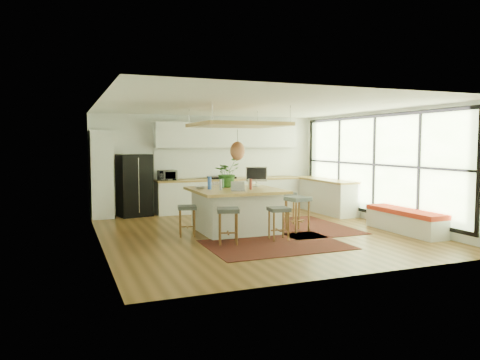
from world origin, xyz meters
name	(u,v)px	position (x,y,z in m)	size (l,w,h in m)	color
floor	(257,232)	(0.00, 0.00, 0.00)	(7.00, 7.00, 0.00)	#573B18
ceiling	(257,106)	(0.00, 0.00, 2.70)	(7.00, 7.00, 0.00)	white
wall_back	(208,163)	(0.00, 3.50, 1.35)	(6.50, 6.50, 0.00)	silver
wall_front	(356,183)	(0.00, -3.50, 1.35)	(6.50, 6.50, 0.00)	silver
wall_left	(99,173)	(-3.25, 0.00, 1.35)	(7.00, 7.00, 0.00)	silver
wall_right	(381,167)	(3.25, 0.00, 1.35)	(7.00, 7.00, 0.00)	silver
window_wall	(380,165)	(3.22, 0.00, 1.40)	(0.10, 6.20, 2.60)	black
pantry	(102,174)	(-2.95, 3.18, 1.12)	(0.55, 0.60, 2.25)	silver
back_counter_base	(230,195)	(0.55, 3.18, 0.44)	(4.20, 0.60, 0.88)	silver
back_counter_top	(230,179)	(0.55, 3.18, 0.90)	(4.24, 0.64, 0.05)	olive
backsplash	(226,163)	(0.55, 3.48, 1.35)	(4.20, 0.02, 0.80)	white
upper_cabinets	(228,135)	(0.55, 3.32, 2.15)	(4.20, 0.34, 0.70)	silver
range	(222,194)	(0.30, 3.18, 0.50)	(0.76, 0.62, 1.00)	#A5A5AA
right_counter_base	(324,196)	(2.93, 2.00, 0.44)	(0.60, 2.50, 0.88)	silver
right_counter_top	(324,180)	(2.93, 2.00, 0.90)	(0.64, 2.54, 0.05)	olive
window_bench	(405,221)	(2.95, -1.20, 0.25)	(0.52, 2.00, 0.50)	silver
ceiling_panel	(237,137)	(-0.30, 0.40, 2.05)	(1.86, 1.86, 0.80)	olive
rug_near	(276,245)	(-0.17, -1.27, 0.01)	(2.60, 1.80, 0.01)	black
rug_right	(304,226)	(1.27, 0.18, 0.01)	(1.80, 2.60, 0.01)	black
fridge	(134,181)	(-2.13, 3.19, 0.93)	(0.81, 0.64, 1.64)	black
island	(235,210)	(-0.39, 0.28, 0.47)	(1.85, 1.85, 0.93)	olive
stool_near_left	(228,226)	(-0.99, -0.88, 0.35)	(0.41, 0.41, 0.69)	#444A4B
stool_near_right	(279,222)	(0.06, -0.92, 0.35)	(0.39, 0.39, 0.66)	#444A4B
stool_right_front	(298,215)	(0.84, -0.27, 0.35)	(0.45, 0.45, 0.76)	#444A4B
stool_right_back	(283,209)	(0.96, 0.64, 0.35)	(0.45, 0.45, 0.77)	#444A4B
stool_left_side	(187,219)	(-1.51, 0.15, 0.35)	(0.37, 0.37, 0.63)	#444A4B
laptop	(238,185)	(-0.52, -0.21, 1.05)	(0.29, 0.30, 0.21)	#A5A5AA
monitor	(256,175)	(0.25, 0.63, 1.19)	(0.49, 0.18, 0.46)	#A5A5AA
microwave	(167,174)	(-1.25, 3.19, 1.09)	(0.49, 0.27, 0.33)	#A5A5AA
island_plant	(227,176)	(-0.43, 0.72, 1.19)	(0.59, 0.66, 0.51)	#1E4C19
island_bowl	(201,187)	(-1.09, 0.60, 0.96)	(0.22, 0.22, 0.05)	white
island_bottle_0	(210,185)	(-0.94, 0.38, 1.03)	(0.07, 0.07, 0.19)	blue
island_bottle_1	(220,186)	(-0.79, 0.13, 1.03)	(0.07, 0.07, 0.19)	#B8B8BE
island_bottle_2	(251,185)	(-0.14, -0.02, 1.03)	(0.07, 0.07, 0.19)	brown
island_bottle_3	(249,184)	(-0.04, 0.33, 1.03)	(0.07, 0.07, 0.19)	white
island_bottle_4	(223,184)	(-0.59, 0.53, 1.03)	(0.07, 0.07, 0.19)	#4C7F55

